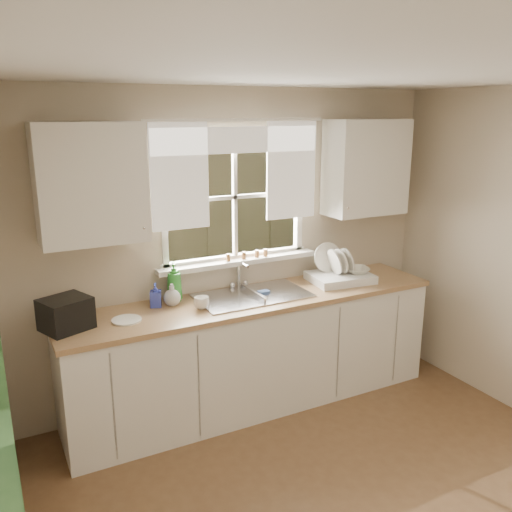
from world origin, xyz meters
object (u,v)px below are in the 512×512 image
soap_bottle_a (174,282)px  dish_rack (340,274)px  cup (201,303)px  black_appliance (66,314)px

soap_bottle_a → dish_rack: bearing=6.6°
dish_rack → soap_bottle_a: bearing=172.9°
dish_rack → cup: (-1.29, -0.08, -0.02)m
dish_rack → soap_bottle_a: dish_rack is taller
soap_bottle_a → black_appliance: (-0.82, -0.20, -0.05)m
dish_rack → cup: size_ratio=4.81×
dish_rack → black_appliance: bearing=-179.4°
dish_rack → cup: dish_rack is taller
black_appliance → soap_bottle_a: bearing=-8.4°
dish_rack → soap_bottle_a: 1.43m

